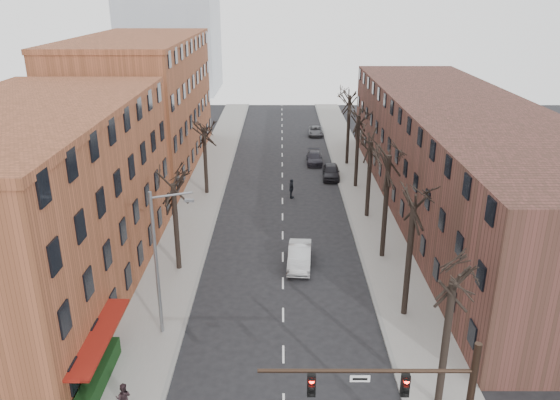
{
  "coord_description": "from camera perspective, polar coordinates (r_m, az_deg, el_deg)",
  "views": [
    {
      "loc": [
        -0.14,
        -17.5,
        19.07
      ],
      "look_at": [
        -0.22,
        21.82,
        4.0
      ],
      "focal_mm": 35.0,
      "sensor_mm": 36.0,
      "label": 1
    }
  ],
  "objects": [
    {
      "name": "streetlight",
      "position": [
        31.65,
        -12.54,
        -5.95
      ],
      "size": [
        2.45,
        0.22,
        9.03
      ],
      "color": "slate",
      "rests_on": "ground"
    },
    {
      "name": "parked_car_near",
      "position": [
        59.6,
        5.35,
        2.99
      ],
      "size": [
        2.02,
        4.56,
        1.53
      ],
      "primitive_type": "imported",
      "rotation": [
        0.0,
        0.0,
        -0.05
      ],
      "color": "black",
      "rests_on": "ground"
    },
    {
      "name": "awning_left",
      "position": [
        31.65,
        -17.75,
        -17.26
      ],
      "size": [
        1.2,
        7.0,
        0.15
      ],
      "primitive_type": "cube",
      "color": "maroon",
      "rests_on": "ground"
    },
    {
      "name": "silver_sedan",
      "position": [
        40.52,
        2.06,
        -5.88
      ],
      "size": [
        1.97,
        4.86,
        1.57
      ],
      "primitive_type": "imported",
      "rotation": [
        0.0,
        0.0,
        -0.07
      ],
      "color": "#A6AAAD",
      "rests_on": "ground"
    },
    {
      "name": "building_left_far",
      "position": [
        64.65,
        -14.29,
        9.57
      ],
      "size": [
        12.0,
        28.0,
        14.0
      ],
      "primitive_type": "cube",
      "color": "brown",
      "rests_on": "ground"
    },
    {
      "name": "sidewalk_right",
      "position": [
        56.42,
        8.4,
        1.06
      ],
      "size": [
        4.0,
        90.0,
        0.15
      ],
      "primitive_type": "cube",
      "color": "gray",
      "rests_on": "ground"
    },
    {
      "name": "sidewalk_left",
      "position": [
        56.38,
        -7.91,
        1.08
      ],
      "size": [
        4.0,
        90.0,
        0.15
      ],
      "primitive_type": "cube",
      "color": "gray",
      "rests_on": "ground"
    },
    {
      "name": "tree_right_d",
      "position": [
        49.94,
        9.02,
        -1.75
      ],
      "size": [
        5.2,
        5.2,
        10.0
      ],
      "primitive_type": null,
      "color": "black",
      "rests_on": "ground"
    },
    {
      "name": "tree_right_e",
      "position": [
        57.32,
        7.87,
        1.33
      ],
      "size": [
        5.2,
        5.2,
        10.8
      ],
      "primitive_type": null,
      "color": "black",
      "rests_on": "ground"
    },
    {
      "name": "pedestrian_crossing",
      "position": [
        53.46,
        1.2,
        1.18
      ],
      "size": [
        0.76,
        1.23,
        1.95
      ],
      "primitive_type": "imported",
      "rotation": [
        0.0,
        0.0,
        1.3
      ],
      "color": "black",
      "rests_on": "ground"
    },
    {
      "name": "parked_car_far",
      "position": [
        77.94,
        3.74,
        7.22
      ],
      "size": [
        2.22,
        4.42,
        1.2
      ],
      "primitive_type": "imported",
      "rotation": [
        0.0,
        0.0,
        -0.05
      ],
      "color": "#525459",
      "rests_on": "ground"
    },
    {
      "name": "building_right",
      "position": [
        52.1,
        18.2,
        4.24
      ],
      "size": [
        12.0,
        50.0,
        10.0
      ],
      "primitive_type": "cube",
      "color": "#522C26",
      "rests_on": "ground"
    },
    {
      "name": "tree_right_c",
      "position": [
        42.78,
        10.58,
        -5.89
      ],
      "size": [
        5.2,
        5.2,
        11.6
      ],
      "primitive_type": null,
      "color": "black",
      "rests_on": "ground"
    },
    {
      "name": "tree_left_b",
      "position": [
        55.42,
        -7.63,
        0.65
      ],
      "size": [
        5.2,
        5.2,
        9.5
      ],
      "primitive_type": null,
      "color": "black",
      "rests_on": "ground"
    },
    {
      "name": "building_left_near",
      "position": [
        38.46,
        -24.26,
        -0.84
      ],
      "size": [
        12.0,
        26.0,
        12.0
      ],
      "primitive_type": "cube",
      "color": "brown",
      "rests_on": "ground"
    },
    {
      "name": "parked_car_mid",
      "position": [
        64.78,
        3.61,
        4.41
      ],
      "size": [
        1.9,
        4.5,
        1.3
      ],
      "primitive_type": "imported",
      "rotation": [
        0.0,
        0.0,
        -0.02
      ],
      "color": "#23222A",
      "rests_on": "ground"
    },
    {
      "name": "tree_right_b",
      "position": [
        35.97,
        12.78,
        -11.64
      ],
      "size": [
        5.2,
        5.2,
        10.8
      ],
      "primitive_type": null,
      "color": "black",
      "rests_on": "ground"
    },
    {
      "name": "hedge",
      "position": [
        30.55,
        -18.64,
        -17.41
      ],
      "size": [
        0.8,
        6.0,
        1.0
      ],
      "primitive_type": "cube",
      "color": "#123512",
      "rests_on": "sidewalk_left"
    },
    {
      "name": "tree_left_a",
      "position": [
        40.99,
        -10.47,
        -7.14
      ],
      "size": [
        5.2,
        5.2,
        9.5
      ],
      "primitive_type": null,
      "color": "black",
      "rests_on": "ground"
    },
    {
      "name": "tree_right_f",
      "position": [
        64.85,
        6.98,
        3.71
      ],
      "size": [
        5.2,
        5.2,
        11.6
      ],
      "primitive_type": null,
      "color": "black",
      "rests_on": "ground"
    },
    {
      "name": "pedestrian_b",
      "position": [
        28.67,
        -16.03,
        -19.24
      ],
      "size": [
        0.79,
        0.63,
        1.58
      ],
      "primitive_type": "imported",
      "rotation": [
        0.0,
        0.0,
        3.18
      ],
      "color": "black",
      "rests_on": "sidewalk_left"
    }
  ]
}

